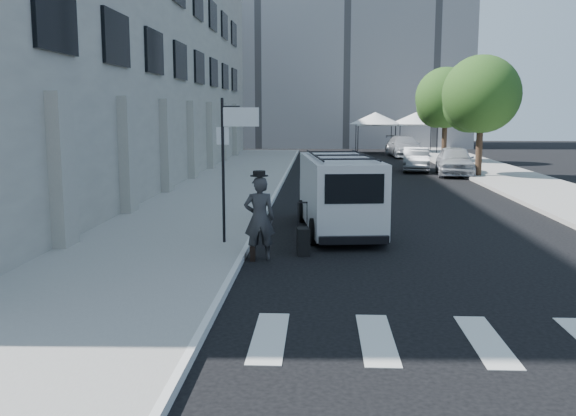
# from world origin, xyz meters

# --- Properties ---
(ground) EXTENTS (120.00, 120.00, 0.00)m
(ground) POSITION_xyz_m (0.00, 0.00, 0.00)
(ground) COLOR black
(ground) RESTS_ON ground
(sidewalk_left) EXTENTS (4.50, 48.00, 0.15)m
(sidewalk_left) POSITION_xyz_m (-4.25, 16.00, 0.07)
(sidewalk_left) COLOR gray
(sidewalk_left) RESTS_ON ground
(sidewalk_right) EXTENTS (4.00, 56.00, 0.15)m
(sidewalk_right) POSITION_xyz_m (9.00, 20.00, 0.07)
(sidewalk_right) COLOR gray
(sidewalk_right) RESTS_ON ground
(building_left) EXTENTS (10.00, 44.00, 12.00)m
(building_left) POSITION_xyz_m (-11.50, 18.00, 6.00)
(building_left) COLOR gray
(building_left) RESTS_ON ground
(building_far) EXTENTS (22.00, 12.00, 25.00)m
(building_far) POSITION_xyz_m (2.00, 50.00, 12.50)
(building_far) COLOR slate
(building_far) RESTS_ON ground
(sign_pole) EXTENTS (1.03, 0.07, 3.50)m
(sign_pole) POSITION_xyz_m (-2.36, 3.20, 2.65)
(sign_pole) COLOR black
(sign_pole) RESTS_ON sidewalk_left
(tree_near) EXTENTS (3.80, 3.83, 6.03)m
(tree_near) POSITION_xyz_m (7.50, 20.15, 3.97)
(tree_near) COLOR black
(tree_near) RESTS_ON ground
(tree_far) EXTENTS (3.80, 3.83, 6.03)m
(tree_far) POSITION_xyz_m (7.50, 29.15, 3.97)
(tree_far) COLOR black
(tree_far) RESTS_ON ground
(tent_left) EXTENTS (4.00, 4.00, 3.20)m
(tent_left) POSITION_xyz_m (4.00, 38.00, 2.71)
(tent_left) COLOR black
(tent_left) RESTS_ON ground
(tent_right) EXTENTS (4.00, 4.00, 3.20)m
(tent_right) POSITION_xyz_m (7.20, 38.50, 2.71)
(tent_right) COLOR black
(tent_right) RESTS_ON ground
(businessman) EXTENTS (0.76, 0.56, 1.91)m
(businessman) POSITION_xyz_m (-1.61, 1.97, 0.95)
(businessman) COLOR #2F2F32
(businessman) RESTS_ON ground
(briefcase) EXTENTS (0.15, 0.45, 0.34)m
(briefcase) POSITION_xyz_m (-1.77, 2.00, 0.17)
(briefcase) COLOR black
(briefcase) RESTS_ON ground
(suitcase) EXTENTS (0.33, 0.47, 1.23)m
(suitcase) POSITION_xyz_m (-0.64, 2.53, 0.33)
(suitcase) COLOR black
(suitcase) RESTS_ON ground
(cargo_van) EXTENTS (2.38, 5.59, 2.07)m
(cargo_van) POSITION_xyz_m (0.27, 5.56, 1.08)
(cargo_van) COLOR silver
(cargo_van) RESTS_ON ground
(parked_car_a) EXTENTS (2.31, 4.66, 1.52)m
(parked_car_a) POSITION_xyz_m (6.72, 21.40, 0.76)
(parked_car_a) COLOR #B5B7BE
(parked_car_a) RESTS_ON ground
(parked_car_b) EXTENTS (1.91, 4.16, 1.32)m
(parked_car_b) POSITION_xyz_m (5.07, 23.63, 0.66)
(parked_car_b) COLOR #56595D
(parked_car_b) RESTS_ON ground
(parked_car_c) EXTENTS (2.51, 5.36, 1.51)m
(parked_car_c) POSITION_xyz_m (5.83, 34.59, 0.76)
(parked_car_c) COLOR #A6A8AE
(parked_car_c) RESTS_ON ground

